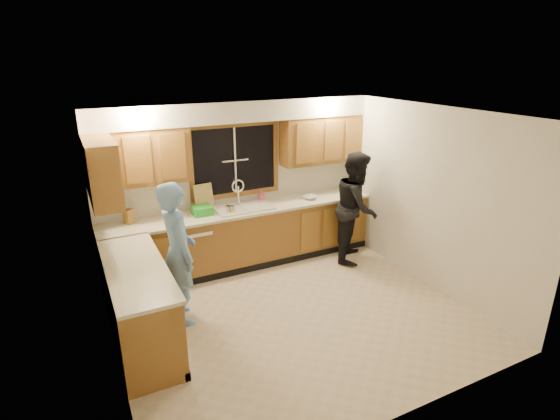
{
  "coord_description": "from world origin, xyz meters",
  "views": [
    {
      "loc": [
        -2.29,
        -4.19,
        3.1
      ],
      "look_at": [
        0.14,
        0.65,
        1.17
      ],
      "focal_mm": 28.0,
      "sensor_mm": 36.0,
      "label": 1
    }
  ],
  "objects_px": {
    "woman": "(356,207)",
    "knife_block": "(129,216)",
    "dishwasher": "(191,250)",
    "man": "(178,253)",
    "sink": "(243,212)",
    "dish_crate": "(202,210)",
    "bowl": "(310,197)",
    "soap_bottle": "(261,196)",
    "stove": "(148,331)"
  },
  "relations": [
    {
      "from": "man",
      "to": "woman",
      "type": "bearing_deg",
      "value": -83.92
    },
    {
      "from": "bowl",
      "to": "stove",
      "type": "bearing_deg",
      "value": -148.94
    },
    {
      "from": "sink",
      "to": "dishwasher",
      "type": "relative_size",
      "value": 1.05
    },
    {
      "from": "dishwasher",
      "to": "dish_crate",
      "type": "height_order",
      "value": "dish_crate"
    },
    {
      "from": "stove",
      "to": "knife_block",
      "type": "bearing_deg",
      "value": 85.06
    },
    {
      "from": "dishwasher",
      "to": "dish_crate",
      "type": "xyz_separation_m",
      "value": [
        0.22,
        0.03,
        0.57
      ]
    },
    {
      "from": "dishwasher",
      "to": "stove",
      "type": "height_order",
      "value": "stove"
    },
    {
      "from": "dishwasher",
      "to": "man",
      "type": "height_order",
      "value": "man"
    },
    {
      "from": "stove",
      "to": "man",
      "type": "distance_m",
      "value": 1.03
    },
    {
      "from": "dishwasher",
      "to": "dish_crate",
      "type": "distance_m",
      "value": 0.61
    },
    {
      "from": "woman",
      "to": "knife_block",
      "type": "bearing_deg",
      "value": 118.51
    },
    {
      "from": "man",
      "to": "soap_bottle",
      "type": "relative_size",
      "value": 10.29
    },
    {
      "from": "dishwasher",
      "to": "bowl",
      "type": "height_order",
      "value": "bowl"
    },
    {
      "from": "woman",
      "to": "knife_block",
      "type": "xyz_separation_m",
      "value": [
        -3.29,
        0.71,
        0.16
      ]
    },
    {
      "from": "sink",
      "to": "bowl",
      "type": "distance_m",
      "value": 1.14
    },
    {
      "from": "woman",
      "to": "soap_bottle",
      "type": "distance_m",
      "value": 1.5
    },
    {
      "from": "knife_block",
      "to": "bowl",
      "type": "bearing_deg",
      "value": -36.08
    },
    {
      "from": "stove",
      "to": "woman",
      "type": "relative_size",
      "value": 0.52
    },
    {
      "from": "woman",
      "to": "bowl",
      "type": "relative_size",
      "value": 7.89
    },
    {
      "from": "sink",
      "to": "stove",
      "type": "distance_m",
      "value": 2.6
    },
    {
      "from": "stove",
      "to": "knife_block",
      "type": "xyz_separation_m",
      "value": [
        0.17,
        1.94,
        0.57
      ]
    },
    {
      "from": "stove",
      "to": "man",
      "type": "bearing_deg",
      "value": 55.05
    },
    {
      "from": "sink",
      "to": "dish_crate",
      "type": "xyz_separation_m",
      "value": [
        -0.63,
        0.01,
        0.12
      ]
    },
    {
      "from": "man",
      "to": "bowl",
      "type": "relative_size",
      "value": 8.04
    },
    {
      "from": "dish_crate",
      "to": "bowl",
      "type": "height_order",
      "value": "dish_crate"
    },
    {
      "from": "man",
      "to": "knife_block",
      "type": "relative_size",
      "value": 8.5
    },
    {
      "from": "stove",
      "to": "woman",
      "type": "bearing_deg",
      "value": 19.6
    },
    {
      "from": "sink",
      "to": "man",
      "type": "bearing_deg",
      "value": -140.08
    },
    {
      "from": "woman",
      "to": "sink",
      "type": "bearing_deg",
      "value": 110.95
    },
    {
      "from": "man",
      "to": "bowl",
      "type": "bearing_deg",
      "value": -70.32
    },
    {
      "from": "dishwasher",
      "to": "bowl",
      "type": "distance_m",
      "value": 2.05
    },
    {
      "from": "dishwasher",
      "to": "soap_bottle",
      "type": "xyz_separation_m",
      "value": [
        1.23,
        0.21,
        0.6
      ]
    },
    {
      "from": "sink",
      "to": "dishwasher",
      "type": "xyz_separation_m",
      "value": [
        -0.85,
        -0.01,
        -0.45
      ]
    },
    {
      "from": "sink",
      "to": "woman",
      "type": "distance_m",
      "value": 1.76
    },
    {
      "from": "stove",
      "to": "sink",
      "type": "bearing_deg",
      "value": 45.39
    },
    {
      "from": "man",
      "to": "sink",
      "type": "bearing_deg",
      "value": -53.03
    },
    {
      "from": "dishwasher",
      "to": "soap_bottle",
      "type": "relative_size",
      "value": 4.77
    },
    {
      "from": "stove",
      "to": "soap_bottle",
      "type": "xyz_separation_m",
      "value": [
        2.18,
        2.02,
        0.56
      ]
    },
    {
      "from": "sink",
      "to": "knife_block",
      "type": "distance_m",
      "value": 1.64
    },
    {
      "from": "woman",
      "to": "dish_crate",
      "type": "bearing_deg",
      "value": 115.79
    },
    {
      "from": "man",
      "to": "woman",
      "type": "xyz_separation_m",
      "value": [
        2.92,
        0.46,
        -0.02
      ]
    },
    {
      "from": "knife_block",
      "to": "dish_crate",
      "type": "distance_m",
      "value": 1.0
    },
    {
      "from": "dishwasher",
      "to": "knife_block",
      "type": "distance_m",
      "value": 1.0
    },
    {
      "from": "woman",
      "to": "dish_crate",
      "type": "xyz_separation_m",
      "value": [
        -2.29,
        0.61,
        0.12
      ]
    },
    {
      "from": "knife_block",
      "to": "soap_bottle",
      "type": "height_order",
      "value": "knife_block"
    },
    {
      "from": "woman",
      "to": "knife_block",
      "type": "relative_size",
      "value": 8.34
    },
    {
      "from": "man",
      "to": "dish_crate",
      "type": "bearing_deg",
      "value": -33.4
    },
    {
      "from": "bowl",
      "to": "knife_block",
      "type": "bearing_deg",
      "value": 176.41
    },
    {
      "from": "soap_bottle",
      "to": "man",
      "type": "bearing_deg",
      "value": -142.85
    },
    {
      "from": "woman",
      "to": "soap_bottle",
      "type": "xyz_separation_m",
      "value": [
        -1.27,
        0.78,
        0.14
      ]
    }
  ]
}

